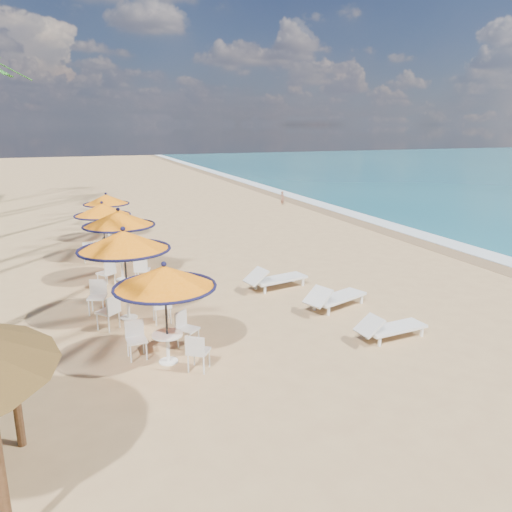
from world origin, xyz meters
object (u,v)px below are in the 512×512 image
(station_0, at_px, (166,289))
(lounger_near, at_px, (389,327))
(lounger_far, at_px, (274,278))
(station_4, at_px, (107,205))
(lounger_mid, at_px, (334,297))
(station_3, at_px, (102,215))
(station_1, at_px, (123,252))
(station_2, at_px, (119,225))

(station_0, distance_m, lounger_near, 5.53)
(lounger_far, bearing_deg, station_4, 102.75)
(station_4, distance_m, lounger_mid, 13.02)
(station_3, height_order, lounger_near, station_3)
(station_0, height_order, lounger_far, station_0)
(station_3, height_order, lounger_mid, station_3)
(station_1, bearing_deg, station_4, 87.49)
(station_0, height_order, lounger_near, station_0)
(station_1, height_order, lounger_near, station_1)
(station_4, relative_size, lounger_near, 1.12)
(station_3, distance_m, lounger_far, 7.82)
(lounger_near, relative_size, lounger_mid, 0.88)
(station_0, bearing_deg, station_3, 93.48)
(station_3, height_order, lounger_far, station_3)
(station_4, xyz_separation_m, lounger_near, (5.39, -14.24, -1.27))
(lounger_far, bearing_deg, station_2, 137.72)
(station_1, height_order, station_3, station_1)
(station_0, bearing_deg, lounger_near, -8.10)
(lounger_near, bearing_deg, station_0, 167.02)
(station_4, bearing_deg, station_0, -89.61)
(lounger_far, bearing_deg, station_3, 117.24)
(station_1, xyz_separation_m, station_2, (0.28, 3.62, 0.03))
(station_1, relative_size, lounger_far, 1.16)
(station_2, bearing_deg, station_4, 88.50)
(lounger_near, xyz_separation_m, lounger_mid, (-0.21, 2.35, 0.03))
(station_1, height_order, station_2, station_1)
(station_3, xyz_separation_m, lounger_far, (4.79, -6.02, -1.38))
(station_1, xyz_separation_m, station_4, (0.46, 10.53, -0.30))
(lounger_far, bearing_deg, station_0, -148.48)
(station_4, bearing_deg, lounger_mid, -66.46)
(station_0, xyz_separation_m, lounger_mid, (5.09, 1.60, -1.36))
(station_0, xyz_separation_m, lounger_far, (4.19, 3.88, -1.35))
(station_1, xyz_separation_m, lounger_near, (5.86, -3.70, -1.56))
(lounger_near, bearing_deg, station_3, 114.11)
(station_0, relative_size, station_2, 0.93)
(station_2, xyz_separation_m, station_4, (0.18, 6.92, -0.33))
(station_3, relative_size, lounger_near, 1.18)
(station_1, distance_m, station_2, 3.63)
(station_2, xyz_separation_m, lounger_near, (5.57, -7.32, -1.59))
(station_4, height_order, lounger_mid, station_4)
(station_1, relative_size, lounger_near, 1.33)
(station_4, bearing_deg, station_2, -91.50)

